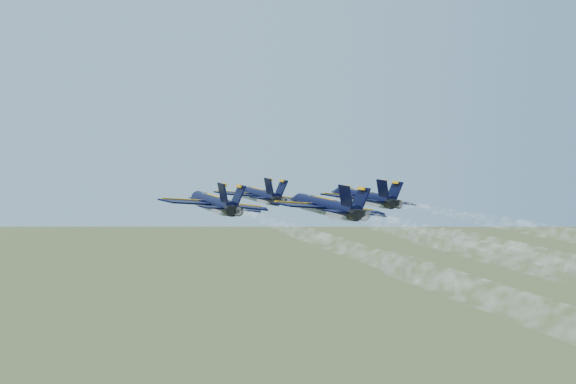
{
  "coord_description": "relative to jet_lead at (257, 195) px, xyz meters",
  "views": [
    {
      "loc": [
        -8.69,
        -88.76,
        111.37
      ],
      "look_at": [
        1.42,
        2.46,
        106.1
      ],
      "focal_mm": 40.0,
      "sensor_mm": 36.0,
      "label": 1
    }
  ],
  "objects": [
    {
      "name": "jet_lead",
      "position": [
        0.0,
        0.0,
        0.0
      ],
      "size": [
        14.14,
        19.29,
        4.19
      ],
      "rotation": [
        0.0,
        0.11,
        0.31
      ],
      "color": "black"
    },
    {
      "name": "jet_left",
      "position": [
        -6.96,
        -16.18,
        0.0
      ],
      "size": [
        14.14,
        19.29,
        4.19
      ],
      "rotation": [
        0.0,
        0.11,
        0.31
      ],
      "color": "black"
    },
    {
      "name": "jet_right",
      "position": [
        15.29,
        -7.62,
        0.0
      ],
      "size": [
        14.14,
        19.29,
        4.19
      ],
      "rotation": [
        0.0,
        0.11,
        0.31
      ],
      "color": "black"
    },
    {
      "name": "jet_slot",
      "position": [
        6.83,
        -23.31,
        0.0
      ],
      "size": [
        14.14,
        19.29,
        4.19
      ],
      "rotation": [
        0.0,
        0.11,
        0.31
      ],
      "color": "black"
    },
    {
      "name": "smoke_trail_lead",
      "position": [
        12.62,
        -39.04,
        0.04
      ],
      "size": [
        17.88,
        51.18,
        2.04
      ],
      "rotation": [
        0.0,
        0.11,
        0.31
      ],
      "color": "white"
    },
    {
      "name": "smoke_trail_left",
      "position": [
        5.66,
        -55.22,
        0.04
      ],
      "size": [
        17.88,
        51.18,
        2.04
      ],
      "rotation": [
        0.0,
        0.11,
        0.31
      ],
      "color": "white"
    }
  ]
}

